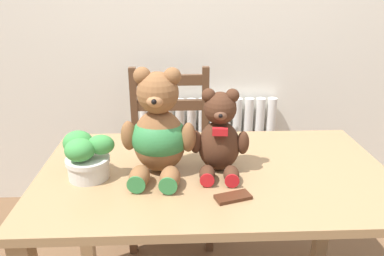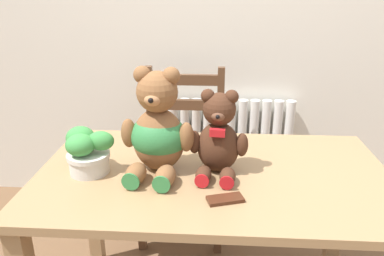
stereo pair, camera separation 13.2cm
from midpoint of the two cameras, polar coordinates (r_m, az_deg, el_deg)
name	(u,v)px [view 1 (the left image)]	position (r m, az deg, el deg)	size (l,w,h in m)	color
radiator	(208,155)	(2.47, 0.92, -4.17)	(0.87, 0.10, 0.70)	white
dining_table	(214,196)	(1.43, 0.67, -10.41)	(1.28, 0.75, 0.73)	#9E7A51
wooden_chair_behind	(171,156)	(2.14, -5.06, -4.29)	(0.45, 0.44, 0.94)	brown
teddy_bear_left	(159,132)	(1.32, -7.96, -0.71)	(0.27, 0.29, 0.38)	brown
teddy_bear_right	(219,137)	(1.32, 1.36, -1.43)	(0.21, 0.22, 0.31)	#472819
potted_plant	(86,156)	(1.37, -18.57, -4.07)	(0.19, 0.16, 0.16)	beige
chocolate_bar	(233,197)	(1.21, 3.12, -10.55)	(0.11, 0.05, 0.01)	#472314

